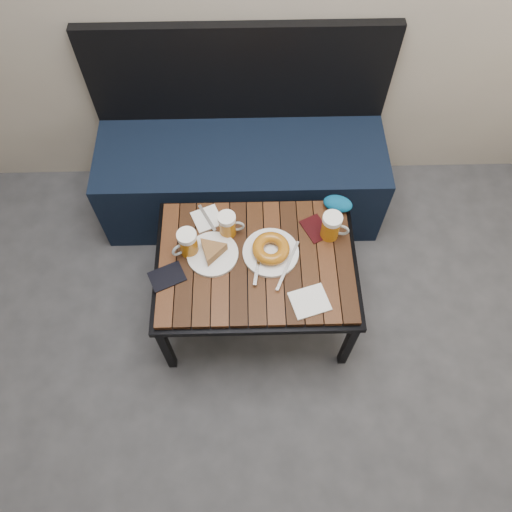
{
  "coord_description": "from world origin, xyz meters",
  "views": [
    {
      "loc": [
        0.13,
        0.11,
        2.25
      ],
      "look_at": [
        0.15,
        1.12,
        0.5
      ],
      "focal_mm": 35.0,
      "sensor_mm": 36.0,
      "label": 1
    }
  ],
  "objects_px": {
    "plate_pie": "(212,252)",
    "plate_bagel": "(271,250)",
    "bench": "(242,170)",
    "beer_mug_right": "(332,226)",
    "beer_mug_left": "(188,243)",
    "cafe_table": "(256,265)",
    "passport_burgundy": "(315,229)",
    "knit_pouch": "(338,204)",
    "beer_mug_centre": "(228,225)",
    "passport_navy": "(167,277)"
  },
  "relations": [
    {
      "from": "cafe_table",
      "to": "beer_mug_right",
      "type": "xyz_separation_m",
      "value": [
        0.31,
        0.11,
        0.11
      ]
    },
    {
      "from": "beer_mug_left",
      "to": "beer_mug_centre",
      "type": "xyz_separation_m",
      "value": [
        0.16,
        0.09,
        -0.0
      ]
    },
    {
      "from": "cafe_table",
      "to": "passport_burgundy",
      "type": "height_order",
      "value": "passport_burgundy"
    },
    {
      "from": "beer_mug_left",
      "to": "passport_burgundy",
      "type": "distance_m",
      "value": 0.54
    },
    {
      "from": "bench",
      "to": "beer_mug_left",
      "type": "distance_m",
      "value": 0.69
    },
    {
      "from": "plate_pie",
      "to": "knit_pouch",
      "type": "distance_m",
      "value": 0.58
    },
    {
      "from": "plate_pie",
      "to": "plate_bagel",
      "type": "xyz_separation_m",
      "value": [
        0.24,
        0.0,
        0.0
      ]
    },
    {
      "from": "beer_mug_centre",
      "to": "plate_pie",
      "type": "bearing_deg",
      "value": -120.64
    },
    {
      "from": "beer_mug_centre",
      "to": "plate_bagel",
      "type": "bearing_deg",
      "value": -31.33
    },
    {
      "from": "beer_mug_centre",
      "to": "knit_pouch",
      "type": "height_order",
      "value": "beer_mug_centre"
    },
    {
      "from": "passport_burgundy",
      "to": "knit_pouch",
      "type": "distance_m",
      "value": 0.15
    },
    {
      "from": "beer_mug_left",
      "to": "cafe_table",
      "type": "bearing_deg",
      "value": 136.99
    },
    {
      "from": "passport_burgundy",
      "to": "beer_mug_left",
      "type": "bearing_deg",
      "value": 164.13
    },
    {
      "from": "beer_mug_centre",
      "to": "beer_mug_right",
      "type": "relative_size",
      "value": 0.92
    },
    {
      "from": "passport_burgundy",
      "to": "passport_navy",
      "type": "bearing_deg",
      "value": 173.02
    },
    {
      "from": "passport_navy",
      "to": "knit_pouch",
      "type": "height_order",
      "value": "knit_pouch"
    },
    {
      "from": "bench",
      "to": "beer_mug_right",
      "type": "height_order",
      "value": "bench"
    },
    {
      "from": "beer_mug_centre",
      "to": "passport_burgundy",
      "type": "height_order",
      "value": "beer_mug_centre"
    },
    {
      "from": "knit_pouch",
      "to": "beer_mug_right",
      "type": "bearing_deg",
      "value": -108.23
    },
    {
      "from": "cafe_table",
      "to": "plate_bagel",
      "type": "relative_size",
      "value": 2.84
    },
    {
      "from": "bench",
      "to": "passport_navy",
      "type": "distance_m",
      "value": 0.8
    },
    {
      "from": "beer_mug_left",
      "to": "beer_mug_right",
      "type": "relative_size",
      "value": 0.98
    },
    {
      "from": "bench",
      "to": "passport_navy",
      "type": "relative_size",
      "value": 10.28
    },
    {
      "from": "plate_pie",
      "to": "plate_bagel",
      "type": "relative_size",
      "value": 0.72
    },
    {
      "from": "bench",
      "to": "passport_burgundy",
      "type": "height_order",
      "value": "bench"
    },
    {
      "from": "bench",
      "to": "plate_bagel",
      "type": "relative_size",
      "value": 4.73
    },
    {
      "from": "knit_pouch",
      "to": "bench",
      "type": "bearing_deg",
      "value": 137.16
    },
    {
      "from": "beer_mug_centre",
      "to": "plate_bagel",
      "type": "height_order",
      "value": "beer_mug_centre"
    },
    {
      "from": "passport_burgundy",
      "to": "beer_mug_centre",
      "type": "bearing_deg",
      "value": 155.2
    },
    {
      "from": "bench",
      "to": "beer_mug_right",
      "type": "distance_m",
      "value": 0.7
    },
    {
      "from": "plate_bagel",
      "to": "beer_mug_right",
      "type": "bearing_deg",
      "value": 18.82
    },
    {
      "from": "bench",
      "to": "plate_pie",
      "type": "xyz_separation_m",
      "value": [
        -0.12,
        -0.61,
        0.22
      ]
    },
    {
      "from": "plate_pie",
      "to": "beer_mug_centre",
      "type": "bearing_deg",
      "value": 59.11
    },
    {
      "from": "beer_mug_left",
      "to": "beer_mug_centre",
      "type": "relative_size",
      "value": 1.07
    },
    {
      "from": "passport_navy",
      "to": "knit_pouch",
      "type": "relative_size",
      "value": 1.07
    },
    {
      "from": "beer_mug_right",
      "to": "passport_burgundy",
      "type": "bearing_deg",
      "value": 166.8
    },
    {
      "from": "beer_mug_left",
      "to": "plate_pie",
      "type": "relative_size",
      "value": 0.6
    },
    {
      "from": "passport_navy",
      "to": "knit_pouch",
      "type": "distance_m",
      "value": 0.79
    },
    {
      "from": "cafe_table",
      "to": "beer_mug_left",
      "type": "distance_m",
      "value": 0.3
    },
    {
      "from": "passport_burgundy",
      "to": "knit_pouch",
      "type": "bearing_deg",
      "value": 20.45
    },
    {
      "from": "cafe_table",
      "to": "beer_mug_centre",
      "type": "relative_size",
      "value": 7.02
    },
    {
      "from": "plate_pie",
      "to": "plate_bagel",
      "type": "distance_m",
      "value": 0.24
    },
    {
      "from": "bench",
      "to": "beer_mug_right",
      "type": "relative_size",
      "value": 10.71
    },
    {
      "from": "plate_pie",
      "to": "passport_burgundy",
      "type": "relative_size",
      "value": 1.68
    },
    {
      "from": "cafe_table",
      "to": "plate_bagel",
      "type": "height_order",
      "value": "plate_bagel"
    },
    {
      "from": "beer_mug_left",
      "to": "passport_burgundy",
      "type": "xyz_separation_m",
      "value": [
        0.53,
        0.1,
        -0.06
      ]
    },
    {
      "from": "beer_mug_left",
      "to": "passport_navy",
      "type": "bearing_deg",
      "value": 20.72
    },
    {
      "from": "cafe_table",
      "to": "plate_pie",
      "type": "bearing_deg",
      "value": 171.89
    },
    {
      "from": "bench",
      "to": "passport_burgundy",
      "type": "relative_size",
      "value": 11.08
    },
    {
      "from": "passport_burgundy",
      "to": "plate_bagel",
      "type": "bearing_deg",
      "value": -175.33
    }
  ]
}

